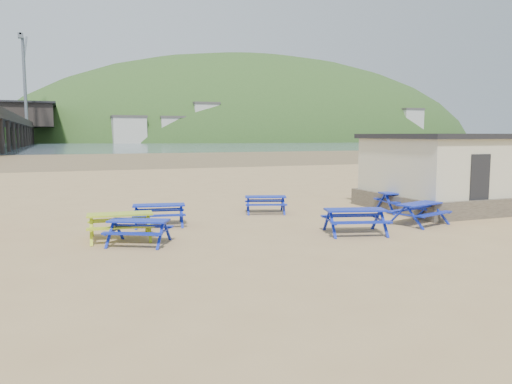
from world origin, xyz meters
name	(u,v)px	position (x,y,z in m)	size (l,w,h in m)	color
ground	(237,228)	(0.00, 0.00, 0.00)	(400.00, 400.00, 0.00)	tan
wet_sand	(103,158)	(0.00, 55.00, 0.00)	(400.00, 400.00, 0.00)	olive
sea	(76,144)	(0.00, 170.00, 0.01)	(400.00, 400.00, 0.00)	#455663
picnic_table_blue_a	(159,215)	(-2.33, 1.41, 0.37)	(1.97, 1.70, 0.73)	#062CAA
picnic_table_blue_b	(266,205)	(2.14, 2.63, 0.34)	(1.95, 1.75, 0.68)	#062CAA
picnic_table_blue_c	(404,202)	(7.48, 0.87, 0.40)	(2.10, 1.78, 0.80)	#062CAA
picnic_table_blue_d	(139,232)	(-3.42, -1.35, 0.35)	(2.11, 1.97, 0.70)	#062CAA
picnic_table_blue_e	(355,221)	(3.15, -2.29, 0.39)	(2.22, 1.97, 0.79)	#062CAA
picnic_table_blue_f	(419,214)	(6.14, -1.70, 0.38)	(2.13, 1.90, 0.75)	#062CAA
picnic_table_yellow	(120,226)	(-3.83, -0.47, 0.40)	(2.00, 1.66, 0.79)	gold
amenity_block	(461,171)	(10.50, 1.00, 1.57)	(7.40, 5.40, 3.15)	#665B4C
pier	(20,128)	(-17.99, 178.23, 5.46)	(24.00, 220.00, 39.29)	black
headland_town	(254,160)	(90.00, 229.68, -9.91)	(264.00, 144.00, 108.00)	#2D4C1E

